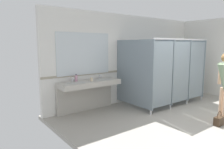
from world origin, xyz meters
The scene contains 9 objects.
ground_plane centered at (0.00, 0.00, -0.05)m, with size 6.37×6.17×0.10m, color #9E998E.
wall_back centered at (0.00, 2.84, 1.43)m, with size 6.37×0.12×2.85m, color silver.
wall_back_tile_band centered at (0.00, 2.78, 1.05)m, with size 6.37×0.01×0.06m, color #9E937F.
vanity_counter centered at (-1.92, 2.57, 0.66)m, with size 1.77×0.57×1.01m.
mirror_panel centered at (-1.92, 2.77, 1.64)m, with size 1.67×0.02×1.18m, color silver.
bathroom_stalls centered at (0.57, 1.80, 1.08)m, with size 2.62×1.52×2.08m.
handbag centered at (0.00, -0.19, 0.11)m, with size 0.26×0.14×0.34m.
soap_dispenser centered at (-2.25, 2.65, 0.99)m, with size 0.07×0.07×0.20m.
paper_cup centered at (-1.89, 2.43, 0.95)m, with size 0.07×0.07×0.10m, color beige.
Camera 1 is at (-4.85, -2.38, 1.88)m, focal length 33.18 mm.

